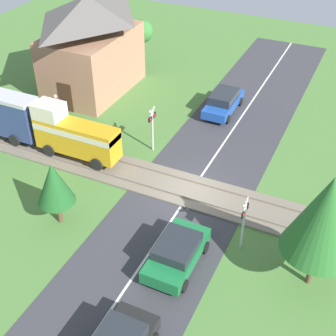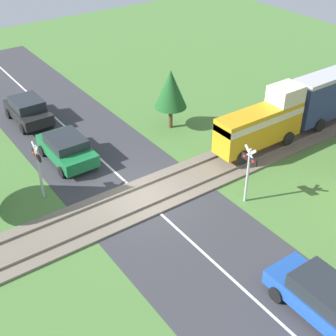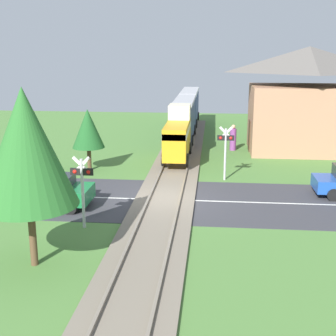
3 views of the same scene
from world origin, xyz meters
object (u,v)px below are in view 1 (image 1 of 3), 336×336
at_px(car_far_side, 223,102).
at_px(pedestrian_by_station, 57,107).
at_px(crossing_signal_east_approach, 152,123).
at_px(car_near_crossing, 177,253).
at_px(crossing_signal_west_approach, 244,218).
at_px(station_building, 91,46).

bearing_deg(car_far_side, pedestrian_by_station, 119.55).
xyz_separation_m(crossing_signal_east_approach, pedestrian_by_station, (0.71, 7.64, -1.07)).
distance_m(car_near_crossing, car_far_side, 14.60).
height_order(car_far_side, crossing_signal_west_approach, crossing_signal_west_approach).
bearing_deg(station_building, crossing_signal_east_approach, -125.65).
xyz_separation_m(crossing_signal_east_approach, station_building, (5.49, 7.65, 1.56)).
relative_size(crossing_signal_east_approach, station_building, 0.37).
bearing_deg(pedestrian_by_station, car_far_side, -60.45).
relative_size(car_near_crossing, station_building, 0.49).
xyz_separation_m(station_building, pedestrian_by_station, (-4.78, -0.01, -2.63)).
xyz_separation_m(crossing_signal_west_approach, pedestrian_by_station, (6.40, 15.17, -1.07)).
bearing_deg(crossing_signal_west_approach, car_near_crossing, 134.31).
height_order(crossing_signal_west_approach, station_building, station_building).
relative_size(station_building, pedestrian_by_station, 4.41).
distance_m(station_building, pedestrian_by_station, 5.46).
bearing_deg(car_far_side, crossing_signal_east_approach, 159.92).
height_order(crossing_signal_west_approach, pedestrian_by_station, crossing_signal_west_approach).
bearing_deg(car_near_crossing, car_far_side, 11.37).
xyz_separation_m(car_near_crossing, car_far_side, (14.32, 2.88, 0.02)).
bearing_deg(car_far_side, station_building, 94.98).
relative_size(crossing_signal_west_approach, station_building, 0.37).
bearing_deg(station_building, pedestrian_by_station, -179.89).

